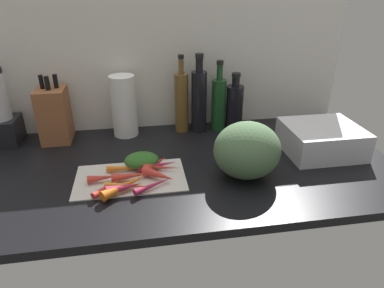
{
  "coord_description": "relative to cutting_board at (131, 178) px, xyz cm",
  "views": [
    {
      "loc": [
        -8.67,
        -111.44,
        62.47
      ],
      "look_at": [
        7.96,
        -10.45,
        12.54
      ],
      "focal_mm": 32.02,
      "sensor_mm": 36.0,
      "label": 1
    }
  ],
  "objects": [
    {
      "name": "carrot_2",
      "position": [
        7.35,
        -8.43,
        1.5
      ],
      "size": [
        13.15,
        8.82,
        2.19
      ],
      "primitive_type": "cone",
      "rotation": [
        0.0,
        1.57,
        0.52
      ],
      "color": "#B2264C",
      "rests_on": "cutting_board"
    },
    {
      "name": "bottle_2",
      "position": [
        39.59,
        37.27,
        11.97
      ],
      "size": [
        6.43,
        6.43,
        31.15
      ],
      "color": "#19421E",
      "rests_on": "ground_plane"
    },
    {
      "name": "bottle_1",
      "position": [
        30.69,
        37.09,
        14.05
      ],
      "size": [
        6.71,
        6.71,
        34.34
      ],
      "color": "black",
      "rests_on": "ground_plane"
    },
    {
      "name": "carrot_7",
      "position": [
        8.93,
        4.69,
        2.17
      ],
      "size": [
        10.73,
        10.11,
        3.55
      ],
      "primitive_type": "cone",
      "rotation": [
        0.0,
        1.57,
        0.73
      ],
      "color": "red",
      "rests_on": "cutting_board"
    },
    {
      "name": "paper_towel_roll",
      "position": [
        -1.68,
        37.97,
        12.74
      ],
      "size": [
        10.65,
        10.65,
        26.27
      ],
      "primitive_type": "cylinder",
      "color": "white",
      "rests_on": "ground_plane"
    },
    {
      "name": "cutting_board",
      "position": [
        0.0,
        0.0,
        0.0
      ],
      "size": [
        37.53,
        22.13,
        0.8
      ],
      "primitive_type": "cube",
      "color": "beige",
      "rests_on": "ground_plane"
    },
    {
      "name": "carrot_4",
      "position": [
        9.51,
        3.02,
        1.45
      ],
      "size": [
        17.93,
        6.01,
        2.1
      ],
      "primitive_type": "cone",
      "rotation": [
        0.0,
        1.57,
        -0.22
      ],
      "color": "red",
      "rests_on": "cutting_board"
    },
    {
      "name": "winter_squash",
      "position": [
        39.71,
        -4.29,
        9.43
      ],
      "size": [
        22.9,
        21.01,
        19.67
      ],
      "primitive_type": "ellipsoid",
      "color": "#4C6B47",
      "rests_on": "ground_plane"
    },
    {
      "name": "carrot_5",
      "position": [
        9.58,
        -3.47,
        2.19
      ],
      "size": [
        11.66,
        10.38,
        3.58
      ],
      "primitive_type": "cone",
      "rotation": [
        0.0,
        1.57,
        -0.68
      ],
      "color": "red",
      "rests_on": "cutting_board"
    },
    {
      "name": "carrot_3",
      "position": [
        -6.66,
        -6.54,
        1.48
      ],
      "size": [
        10.98,
        11.71,
        2.15
      ],
      "primitive_type": "cone",
      "rotation": [
        0.0,
        1.57,
        0.83
      ],
      "color": "red",
      "rests_on": "cutting_board"
    },
    {
      "name": "carrot_0",
      "position": [
        -2.04,
        -9.33,
        2.13
      ],
      "size": [
        11.65,
        6.49,
        3.45
      ],
      "primitive_type": "cone",
      "rotation": [
        0.0,
        1.57,
        0.29
      ],
      "color": "#B2264C",
      "rests_on": "cutting_board"
    },
    {
      "name": "carrot_8",
      "position": [
        -0.06,
        4.15,
        1.43
      ],
      "size": [
        16.37,
        3.07,
        2.06
      ],
      "primitive_type": "cone",
      "rotation": [
        0.0,
        1.57,
        -0.06
      ],
      "color": "orange",
      "rests_on": "cutting_board"
    },
    {
      "name": "bottle_3",
      "position": [
        46.81,
        36.82,
        10.3
      ],
      "size": [
        7.58,
        7.58,
        25.65
      ],
      "color": "black",
      "rests_on": "ground_plane"
    },
    {
      "name": "dish_rack",
      "position": [
        74.32,
        8.31,
        5.04
      ],
      "size": [
        28.13,
        24.94,
        10.87
      ],
      "primitive_type": "cube",
      "color": "silver",
      "rests_on": "ground_plane"
    },
    {
      "name": "carrot_greens_pile",
      "position": [
        4.18,
        6.35,
        3.01
      ],
      "size": [
        12.35,
        9.5,
        5.22
      ],
      "primitive_type": "ellipsoid",
      "color": "#2D6023",
      "rests_on": "cutting_board"
    },
    {
      "name": "carrot_1",
      "position": [
        -0.24,
        -7.52,
        1.46
      ],
      "size": [
        16.21,
        5.69,
        2.12
      ],
      "primitive_type": "cone",
      "rotation": [
        0.0,
        1.57,
        -0.23
      ],
      "color": "orange",
      "rests_on": "cutting_board"
    },
    {
      "name": "carrot_10",
      "position": [
        -1.43,
        -7.91,
        2.08
      ],
      "size": [
        16.03,
        13.45,
        3.35
      ],
      "primitive_type": "cone",
      "rotation": [
        0.0,
        1.57,
        0.66
      ],
      "color": "orange",
      "rests_on": "cutting_board"
    },
    {
      "name": "carrot_9",
      "position": [
        -8.97,
        -1.52,
        1.74
      ],
      "size": [
        10.38,
        3.59,
        2.68
      ],
      "primitive_type": "cone",
      "rotation": [
        0.0,
        1.57,
        0.09
      ],
      "color": "red",
      "rests_on": "cutting_board"
    },
    {
      "name": "bottle_0",
      "position": [
        23.17,
        38.36,
        13.23
      ],
      "size": [
        6.0,
        6.0,
        33.89
      ],
      "color": "brown",
      "rests_on": "ground_plane"
    },
    {
      "name": "carrot_11",
      "position": [
        0.36,
        -2.09,
        1.93
      ],
      "size": [
        13.37,
        4.37,
        3.06
      ],
      "primitive_type": "cone",
      "rotation": [
        0.0,
        1.57,
        0.1
      ],
      "color": "red",
      "rests_on": "cutting_board"
    },
    {
      "name": "wall_back",
      "position": [
        13.21,
        46.97,
        29.6
      ],
      "size": [
        170.0,
        3.0,
        60.0
      ],
      "primitive_type": "cube",
      "color": "silver",
      "rests_on": "ground_plane"
    },
    {
      "name": "carrot_6",
      "position": [
        9.77,
        4.07,
        1.72
      ],
      "size": [
        14.62,
        5.35,
        2.64
      ],
      "primitive_type": "cone",
      "rotation": [
        0.0,
        1.57,
        0.19
      ],
      "color": "#B2264C",
      "rests_on": "cutting_board"
    },
    {
      "name": "ground_plane",
      "position": [
        13.21,
        8.47,
        -1.9
      ],
      "size": [
        170.0,
        80.0,
        3.0
      ],
      "primitive_type": "cube",
      "color": "black"
    },
    {
      "name": "knife_block",
      "position": [
        -30.1,
        36.54,
        11.1
      ],
      "size": [
        11.49,
        13.57,
        28.06
      ],
      "color": "brown",
      "rests_on": "ground_plane"
    }
  ]
}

